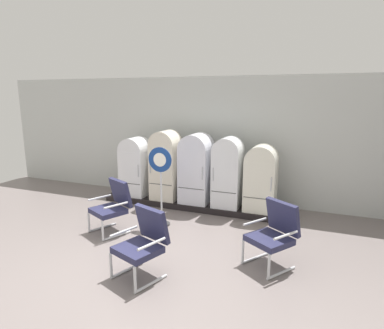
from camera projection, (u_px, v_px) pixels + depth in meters
The scene contains 12 objects.
ground at pixel (125, 269), 4.88m from camera, with size 12.00×10.00×0.05m, color slate.
back_wall at pixel (205, 139), 7.90m from camera, with size 11.76×0.12×2.95m.
display_plinth at pixel (196, 202), 7.62m from camera, with size 4.34×0.95×0.13m, color black.
refrigerator_0 at pixel (136, 165), 7.87m from camera, with size 0.62×0.63×1.41m.
refrigerator_1 at pixel (166, 163), 7.55m from camera, with size 0.61×0.62×1.60m.
refrigerator_2 at pixel (196, 166), 7.34m from camera, with size 0.65×0.72×1.56m.
refrigerator_3 at pixel (228, 170), 7.03m from camera, with size 0.59×0.62×1.52m.
refrigerator_4 at pixel (261, 176), 6.80m from camera, with size 0.63×0.63×1.39m.
armchair_left at pixel (113, 204), 6.07m from camera, with size 0.80×0.83×0.98m.
armchair_right at pixel (274, 232), 4.85m from camera, with size 0.84×0.86×0.98m.
armchair_center at pixel (143, 240), 4.56m from camera, with size 0.78×0.81×0.98m.
sign_stand at pixel (161, 186), 6.31m from camera, with size 0.48×0.32×1.57m.
Camera 1 is at (2.56, -3.78, 2.53)m, focal length 30.49 mm.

